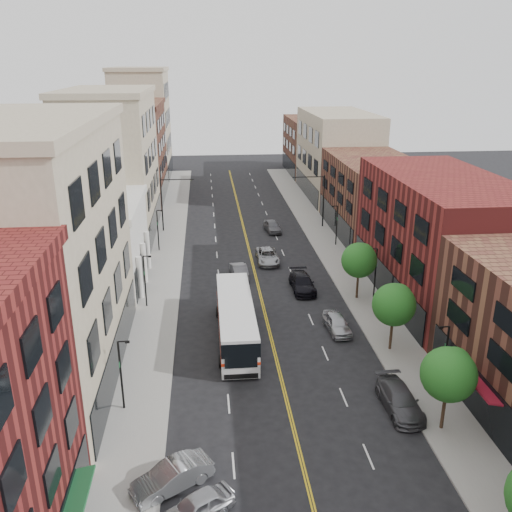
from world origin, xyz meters
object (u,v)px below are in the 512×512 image
object	(u,v)px
city_bus	(236,318)
car_lane_c	(272,226)
car_angle_a	(197,507)
car_lane_b	(267,256)
car_angle_b	(172,476)
car_lane_a	(302,283)
car_parked_far	(337,323)
car_lane_behind	(239,270)
car_parked_mid	(400,400)

from	to	relation	value
city_bus	car_lane_c	xyz separation A→B (m)	(6.69, 29.55, -1.18)
car_angle_a	car_lane_b	bearing A→B (deg)	136.99
car_angle_b	car_lane_a	xyz separation A→B (m)	(11.76, 26.01, 0.03)
car_parked_far	car_lane_behind	size ratio (longest dim) A/B	0.99
car_angle_b	car_parked_mid	world-z (taller)	car_parked_mid
car_parked_far	car_lane_a	world-z (taller)	car_lane_a
car_lane_behind	car_parked_mid	bearing A→B (deg)	105.29
car_parked_far	car_lane_a	size ratio (longest dim) A/B	0.81
city_bus	car_angle_a	size ratio (longest dim) A/B	3.22
car_angle_a	car_parked_mid	size ratio (longest dim) A/B	0.78
car_lane_c	car_angle_a	bearing A→B (deg)	-108.35
car_parked_far	car_lane_c	distance (m)	29.02
car_parked_far	car_lane_c	world-z (taller)	car_lane_c
car_angle_a	car_lane_a	distance (m)	30.11
car_lane_a	car_lane_c	xyz separation A→B (m)	(-0.61, 19.96, -0.02)
car_parked_mid	car_lane_a	bearing A→B (deg)	96.92
car_lane_behind	car_lane_c	size ratio (longest dim) A/B	0.98
city_bus	car_parked_mid	distance (m)	14.94
car_parked_mid	car_lane_a	world-z (taller)	car_lane_a
car_lane_a	car_parked_far	bearing A→B (deg)	-81.80
car_parked_far	car_lane_c	bearing A→B (deg)	89.60
city_bus	car_lane_a	size ratio (longest dim) A/B	2.42
car_lane_behind	car_lane_c	bearing A→B (deg)	-114.60
car_parked_far	car_lane_c	size ratio (longest dim) A/B	0.97
car_lane_a	car_parked_mid	bearing A→B (deg)	-82.54
car_parked_mid	car_lane_behind	size ratio (longest dim) A/B	1.19
car_angle_a	car_lane_b	distance (m)	37.46
city_bus	car_lane_b	distance (m)	18.62
car_parked_far	car_angle_b	bearing A→B (deg)	-132.25
car_angle_b	car_angle_a	bearing A→B (deg)	-0.01
car_angle_b	car_lane_b	xyz separation A→B (m)	(9.17, 34.39, -0.01)
city_bus	car_lane_c	size ratio (longest dim) A/B	2.91
city_bus	car_parked_far	bearing A→B (deg)	4.03
car_parked_far	city_bus	bearing A→B (deg)	179.46
car_lane_b	car_parked_mid	bearing A→B (deg)	-79.26
car_parked_far	car_lane_b	world-z (taller)	car_lane_b
city_bus	car_parked_far	size ratio (longest dim) A/B	2.99
car_parked_far	car_lane_behind	xyz separation A→B (m)	(-7.60, 13.29, -0.02)
car_parked_mid	car_parked_far	xyz separation A→B (m)	(-1.55, 11.36, -0.01)
car_parked_mid	car_lane_c	xyz separation A→B (m)	(-3.61, 40.30, 0.01)
city_bus	car_angle_b	distance (m)	17.06
car_lane_c	car_angle_b	bearing A→B (deg)	-110.48
car_parked_far	car_lane_behind	distance (m)	15.31
car_lane_a	car_lane_c	world-z (taller)	car_lane_a
car_parked_mid	car_parked_far	size ratio (longest dim) A/B	1.19
car_parked_far	car_parked_mid	bearing A→B (deg)	-86.66
car_angle_a	car_angle_b	xyz separation A→B (m)	(-1.34, 2.24, 0.06)
car_lane_c	car_lane_a	bearing A→B (deg)	-95.10
car_parked_mid	car_lane_b	xyz separation A→B (m)	(-5.58, 28.73, -0.01)
car_angle_a	car_parked_far	world-z (taller)	car_parked_far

